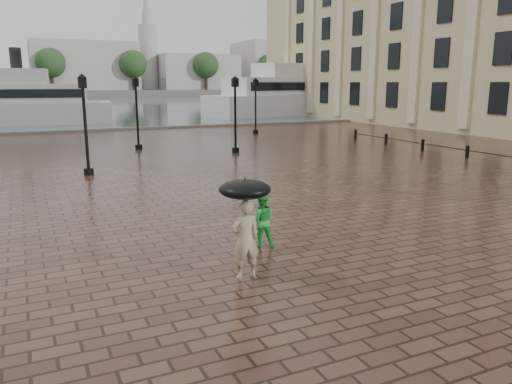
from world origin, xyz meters
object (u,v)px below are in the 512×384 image
ferry_far (302,94)px  street_lamps (145,113)px  adult_pedestrian (245,239)px  child_pedestrian (261,220)px

ferry_far → street_lamps: bearing=-145.9°
street_lamps → adult_pedestrian: bearing=-97.5°
street_lamps → child_pedestrian: bearing=-94.7°
child_pedestrian → adult_pedestrian: bearing=73.0°
adult_pedestrian → ferry_far: 57.68m
child_pedestrian → ferry_far: ferry_far is taller
street_lamps → ferry_far: ferry_far is taller
adult_pedestrian → child_pedestrian: 2.13m
adult_pedestrian → child_pedestrian: (1.22, 1.73, -0.16)m
adult_pedestrian → ferry_far: (29.99, 49.24, 1.81)m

